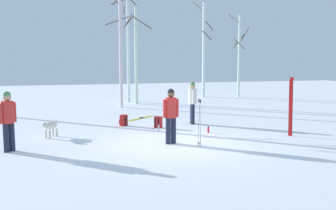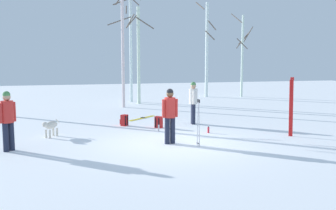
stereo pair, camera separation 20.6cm
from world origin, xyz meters
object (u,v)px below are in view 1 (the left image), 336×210
object	(u,v)px
backpack_1	(124,120)
ski_poles_0	(199,121)
birch_tree_1	(121,47)
person_0	(192,100)
birch_tree_4	(204,49)
birch_tree_5	(239,54)
person_1	(8,117)
backpack_0	(158,122)
ski_pair_lying_0	(141,118)
birch_tree_2	(128,38)
birch_tree_3	(136,53)
water_bottle_1	(208,130)
person_2	(171,112)
water_bottle_0	(159,128)
ski_pair_planted_0	(291,107)
dog	(50,126)

from	to	relation	value
backpack_1	ski_poles_0	bearing A→B (deg)	-68.37
birch_tree_1	person_0	bearing A→B (deg)	-73.03
birch_tree_4	birch_tree_5	size ratio (longest dim) A/B	1.13
person_1	birch_tree_4	distance (m)	17.75
person_0	backpack_0	distance (m)	1.80
person_0	ski_pair_lying_0	xyz separation A→B (m)	(-1.70, 2.00, -0.97)
birch_tree_2	birch_tree_3	bearing A→B (deg)	-77.99
ski_poles_0	backpack_0	bearing A→B (deg)	97.07
person_1	water_bottle_1	size ratio (longest dim) A/B	7.41
person_1	backpack_1	xyz separation A→B (m)	(3.81, 3.25, -0.77)
person_0	person_2	bearing A→B (deg)	-120.31
water_bottle_0	birch_tree_2	xyz separation A→B (m)	(0.73, 9.95, 3.80)
person_1	birch_tree_4	world-z (taller)	birch_tree_4
ski_pair_lying_0	birch_tree_1	world-z (taller)	birch_tree_1
backpack_0	birch_tree_1	xyz separation A→B (m)	(-0.33, 6.66, 3.10)
ski_pair_planted_0	birch_tree_2	xyz separation A→B (m)	(-3.38, 11.99, 2.93)
dog	birch_tree_4	bearing A→B (deg)	49.17
ski_pair_planted_0	birch_tree_1	size ratio (longest dim) A/B	0.32
ski_pair_lying_0	backpack_0	size ratio (longest dim) A/B	3.31
person_0	dog	xyz separation A→B (m)	(-5.50, -1.23, -0.59)
ski_pair_lying_0	birch_tree_4	bearing A→B (deg)	53.26
ski_poles_0	birch_tree_4	bearing A→B (deg)	67.81
birch_tree_4	person_1	bearing A→B (deg)	-129.88
backpack_1	birch_tree_3	distance (m)	8.08
person_2	birch_tree_1	size ratio (longest dim) A/B	0.27
person_1	ski_pair_planted_0	bearing A→B (deg)	-1.94
backpack_1	birch_tree_2	world-z (taller)	birch_tree_2
ski_poles_0	backpack_0	xyz separation A→B (m)	(-0.41, 3.29, -0.54)
water_bottle_0	backpack_1	bearing A→B (deg)	124.39
backpack_1	water_bottle_0	size ratio (longest dim) A/B	1.64
person_0	birch_tree_1	bearing A→B (deg)	106.97
water_bottle_1	birch_tree_1	xyz separation A→B (m)	(-1.79, 8.13, 3.20)
backpack_0	water_bottle_0	xyz separation A→B (m)	(-0.18, -0.72, -0.09)
ski_poles_0	birch_tree_2	size ratio (longest dim) A/B	0.19
ski_pair_planted_0	birch_tree_4	world-z (taller)	birch_tree_4
water_bottle_1	birch_tree_1	world-z (taller)	birch_tree_1
person_2	birch_tree_5	distance (m)	16.19
person_1	birch_tree_5	world-z (taller)	birch_tree_5
birch_tree_5	water_bottle_0	bearing A→B (deg)	-128.45
birch_tree_2	ski_pair_planted_0	bearing A→B (deg)	-74.28
ski_pair_lying_0	person_1	bearing A→B (deg)	-134.74
water_bottle_1	birch_tree_3	xyz separation A→B (m)	(-0.66, 9.57, 2.91)
ski_poles_0	backpack_1	world-z (taller)	ski_poles_0
person_0	birch_tree_2	size ratio (longest dim) A/B	0.23
backpack_0	water_bottle_0	size ratio (longest dim) A/B	1.64
ski_pair_planted_0	person_1	bearing A→B (deg)	178.06
backpack_0	birch_tree_3	distance (m)	8.61
ski_pair_lying_0	ski_poles_0	world-z (taller)	ski_poles_0
water_bottle_0	birch_tree_3	world-z (taller)	birch_tree_3
ski_poles_0	birch_tree_5	distance (m)	16.25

